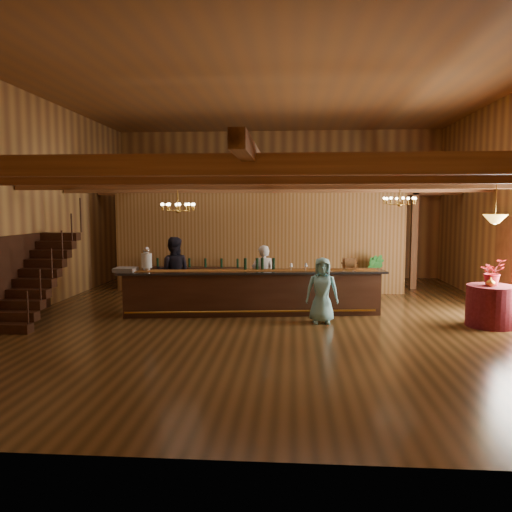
# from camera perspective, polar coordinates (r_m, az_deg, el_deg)

# --- Properties ---
(floor) EXTENTS (14.00, 14.00, 0.00)m
(floor) POSITION_cam_1_polar(r_m,az_deg,el_deg) (12.27, 1.47, -6.91)
(floor) COLOR brown
(floor) RESTS_ON ground
(ceiling) EXTENTS (14.00, 14.00, 0.00)m
(ceiling) POSITION_cam_1_polar(r_m,az_deg,el_deg) (12.32, 1.54, 18.94)
(ceiling) COLOR brown
(ceiling) RESTS_ON wall_back
(wall_back) EXTENTS (12.00, 0.10, 5.50)m
(wall_back) POSITION_cam_1_polar(r_m,az_deg,el_deg) (18.98, 2.50, 5.87)
(wall_back) COLOR #B48542
(wall_back) RESTS_ON floor
(wall_front) EXTENTS (12.00, 0.10, 5.50)m
(wall_front) POSITION_cam_1_polar(r_m,az_deg,el_deg) (5.00, -2.28, 6.68)
(wall_front) COLOR #B48542
(wall_front) RESTS_ON floor
(wall_left) EXTENTS (0.10, 14.00, 5.50)m
(wall_left) POSITION_cam_1_polar(r_m,az_deg,el_deg) (13.65, -24.67, 5.48)
(wall_left) COLOR #B48542
(wall_left) RESTS_ON floor
(beam_grid) EXTENTS (11.90, 13.90, 0.39)m
(beam_grid) POSITION_cam_1_polar(r_m,az_deg,el_deg) (12.50, 1.62, 8.27)
(beam_grid) COLOR #A76739
(beam_grid) RESTS_ON wall_left
(support_posts) EXTENTS (9.20, 10.20, 3.20)m
(support_posts) POSITION_cam_1_polar(r_m,az_deg,el_deg) (11.53, 1.37, 0.34)
(support_posts) COLOR #A76739
(support_posts) RESTS_ON floor
(partition_wall) EXTENTS (9.00, 0.18, 3.10)m
(partition_wall) POSITION_cam_1_polar(r_m,az_deg,el_deg) (15.55, 0.26, 1.51)
(partition_wall) COLOR olive
(partition_wall) RESTS_ON floor
(window_right_back) EXTENTS (0.12, 1.05, 1.75)m
(window_right_back) POSITION_cam_1_polar(r_m,az_deg,el_deg) (14.09, 26.65, 0.50)
(window_right_back) COLOR white
(window_right_back) RESTS_ON wall_right
(staircase) EXTENTS (1.00, 2.80, 2.00)m
(staircase) POSITION_cam_1_polar(r_m,az_deg,el_deg) (12.84, -23.79, -2.29)
(staircase) COLOR #3A2014
(staircase) RESTS_ON floor
(backroom_boxes) EXTENTS (4.10, 0.60, 1.10)m
(backroom_boxes) POSITION_cam_1_polar(r_m,az_deg,el_deg) (17.62, 1.37, -1.35)
(backroom_boxes) COLOR #3A2014
(backroom_boxes) RESTS_ON floor
(tasting_bar) EXTENTS (6.62, 1.62, 1.11)m
(tasting_bar) POSITION_cam_1_polar(r_m,az_deg,el_deg) (12.40, -0.37, -4.15)
(tasting_bar) COLOR #3A2014
(tasting_bar) RESTS_ON floor
(beverage_dispenser) EXTENTS (0.26, 0.26, 0.60)m
(beverage_dispenser) POSITION_cam_1_polar(r_m,az_deg,el_deg) (12.50, -12.39, -0.38)
(beverage_dispenser) COLOR silver
(beverage_dispenser) RESTS_ON tasting_bar
(glass_rack_tray) EXTENTS (0.50, 0.50, 0.10)m
(glass_rack_tray) POSITION_cam_1_polar(r_m,az_deg,el_deg) (12.52, -14.68, -1.52)
(glass_rack_tray) COLOR gray
(glass_rack_tray) RESTS_ON tasting_bar
(raffle_drum) EXTENTS (0.34, 0.24, 0.30)m
(raffle_drum) POSITION_cam_1_polar(r_m,az_deg,el_deg) (12.58, 10.63, -0.82)
(raffle_drum) COLOR #985D34
(raffle_drum) RESTS_ON tasting_bar
(bar_bottle_0) EXTENTS (0.07, 0.07, 0.30)m
(bar_bottle_0) POSITION_cam_1_polar(r_m,az_deg,el_deg) (12.42, -1.24, -0.93)
(bar_bottle_0) COLOR black
(bar_bottle_0) RESTS_ON tasting_bar
(bar_bottle_1) EXTENTS (0.07, 0.07, 0.30)m
(bar_bottle_1) POSITION_cam_1_polar(r_m,az_deg,el_deg) (12.43, 0.11, -0.92)
(bar_bottle_1) COLOR black
(bar_bottle_1) RESTS_ON tasting_bar
(bar_bottle_2) EXTENTS (0.07, 0.07, 0.30)m
(bar_bottle_2) POSITION_cam_1_polar(r_m,az_deg,el_deg) (12.44, 0.73, -0.92)
(bar_bottle_2) COLOR black
(bar_bottle_2) RESTS_ON tasting_bar
(bar_bottle_3) EXTENTS (0.07, 0.07, 0.30)m
(bar_bottle_3) POSITION_cam_1_polar(r_m,az_deg,el_deg) (12.46, 2.02, -0.91)
(bar_bottle_3) COLOR black
(bar_bottle_3) RESTS_ON tasting_bar
(backbar_shelf) EXTENTS (2.91, 0.60, 0.81)m
(backbar_shelf) POSITION_cam_1_polar(r_m,az_deg,el_deg) (15.52, -6.69, -2.78)
(backbar_shelf) COLOR #3A2014
(backbar_shelf) RESTS_ON floor
(round_table) EXTENTS (1.06, 1.06, 0.92)m
(round_table) POSITION_cam_1_polar(r_m,az_deg,el_deg) (12.35, 25.27, -5.19)
(round_table) COLOR maroon
(round_table) RESTS_ON floor
(chandelier_left) EXTENTS (0.80, 0.80, 0.69)m
(chandelier_left) POSITION_cam_1_polar(r_m,az_deg,el_deg) (12.02, -8.92, 5.59)
(chandelier_left) COLOR #AF7E2B
(chandelier_left) RESTS_ON beam_grid
(chandelier_right) EXTENTS (0.80, 0.80, 0.53)m
(chandelier_right) POSITION_cam_1_polar(r_m,az_deg,el_deg) (13.06, 16.10, 6.11)
(chandelier_right) COLOR #AF7E2B
(chandelier_right) RESTS_ON beam_grid
(pendant_lamp) EXTENTS (0.52, 0.52, 0.90)m
(pendant_lamp) POSITION_cam_1_polar(r_m,az_deg,el_deg) (12.15, 25.66, 3.85)
(pendant_lamp) COLOR #AF7E2B
(pendant_lamp) RESTS_ON beam_grid
(bartender) EXTENTS (0.62, 0.42, 1.67)m
(bartender) POSITION_cam_1_polar(r_m,az_deg,el_deg) (13.15, 0.85, -2.36)
(bartender) COLOR silver
(bartender) RESTS_ON floor
(staff_second) EXTENTS (0.98, 0.80, 1.88)m
(staff_second) POSITION_cam_1_polar(r_m,az_deg,el_deg) (13.45, -9.42, -1.82)
(staff_second) COLOR black
(staff_second) RESTS_ON floor
(guest) EXTENTS (0.74, 0.48, 1.52)m
(guest) POSITION_cam_1_polar(r_m,az_deg,el_deg) (11.54, 7.55, -3.92)
(guest) COLOR #7BC5CC
(guest) RESTS_ON floor
(floor_plant) EXTENTS (0.73, 0.61, 1.26)m
(floor_plant) POSITION_cam_1_polar(r_m,az_deg,el_deg) (15.36, 13.09, -2.14)
(floor_plant) COLOR #206722
(floor_plant) RESTS_ON floor
(table_flowers) EXTENTS (0.67, 0.63, 0.60)m
(table_flowers) POSITION_cam_1_polar(r_m,az_deg,el_deg) (12.30, 25.40, -1.65)
(table_flowers) COLOR red
(table_flowers) RESTS_ON round_table
(table_vase) EXTENTS (0.17, 0.17, 0.32)m
(table_vase) POSITION_cam_1_polar(r_m,az_deg,el_deg) (12.10, 25.24, -2.41)
(table_vase) COLOR #AF7E2B
(table_vase) RESTS_ON round_table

